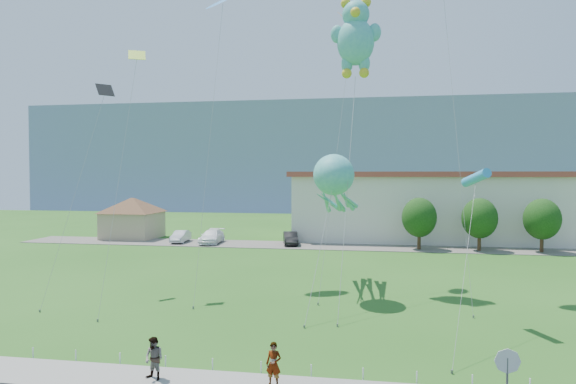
{
  "coord_description": "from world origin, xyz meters",
  "views": [
    {
      "loc": [
        5.39,
        -20.86,
        7.91
      ],
      "look_at": [
        0.51,
        8.0,
        6.89
      ],
      "focal_mm": 32.0,
      "sensor_mm": 36.0,
      "label": 1
    }
  ],
  "objects_px": {
    "parked_car_silver": "(181,236)",
    "teddy_bear_kite": "(356,36)",
    "warehouse": "(551,206)",
    "pavilion": "(133,214)",
    "parked_car_white": "(212,237)",
    "stop_sign": "(507,368)",
    "pedestrian_left": "(274,364)",
    "pedestrian_right": "(154,358)",
    "parked_car_black": "(290,238)",
    "octopus_kite": "(335,186)"
  },
  "relations": [
    {
      "from": "parked_car_silver",
      "to": "teddy_bear_kite",
      "type": "bearing_deg",
      "value": -47.98
    },
    {
      "from": "warehouse",
      "to": "parked_car_silver",
      "type": "relative_size",
      "value": 15.11
    },
    {
      "from": "pavilion",
      "to": "parked_car_white",
      "type": "bearing_deg",
      "value": -15.69
    },
    {
      "from": "stop_sign",
      "to": "pedestrian_left",
      "type": "relative_size",
      "value": 1.56
    },
    {
      "from": "pavilion",
      "to": "pedestrian_right",
      "type": "bearing_deg",
      "value": -62.56
    },
    {
      "from": "pavilion",
      "to": "stop_sign",
      "type": "bearing_deg",
      "value": -51.56
    },
    {
      "from": "teddy_bear_kite",
      "to": "pavilion",
      "type": "bearing_deg",
      "value": 140.7
    },
    {
      "from": "parked_car_black",
      "to": "stop_sign",
      "type": "bearing_deg",
      "value": -84.24
    },
    {
      "from": "stop_sign",
      "to": "parked_car_silver",
      "type": "xyz_separation_m",
      "value": [
        -26.14,
        39.26,
        -1.14
      ]
    },
    {
      "from": "parked_car_black",
      "to": "octopus_kite",
      "type": "xyz_separation_m",
      "value": [
        6.67,
        -22.62,
        6.39
      ]
    },
    {
      "from": "pedestrian_left",
      "to": "parked_car_white",
      "type": "relative_size",
      "value": 0.31
    },
    {
      "from": "stop_sign",
      "to": "pedestrian_right",
      "type": "bearing_deg",
      "value": 173.28
    },
    {
      "from": "pavilion",
      "to": "stop_sign",
      "type": "relative_size",
      "value": 3.68
    },
    {
      "from": "pedestrian_left",
      "to": "parked_car_silver",
      "type": "height_order",
      "value": "pedestrian_left"
    },
    {
      "from": "parked_car_white",
      "to": "pedestrian_left",
      "type": "bearing_deg",
      "value": -71.28
    },
    {
      "from": "parked_car_silver",
      "to": "parked_car_black",
      "type": "height_order",
      "value": "parked_car_black"
    },
    {
      "from": "warehouse",
      "to": "pedestrian_left",
      "type": "xyz_separation_m",
      "value": [
        -24.25,
        -46.53,
        -3.22
      ]
    },
    {
      "from": "pavilion",
      "to": "warehouse",
      "type": "relative_size",
      "value": 0.15
    },
    {
      "from": "parked_car_white",
      "to": "parked_car_black",
      "type": "distance_m",
      "value": 9.02
    },
    {
      "from": "pedestrian_left",
      "to": "octopus_kite",
      "type": "xyz_separation_m",
      "value": [
        1.09,
        15.11,
        6.26
      ]
    },
    {
      "from": "pavilion",
      "to": "warehouse",
      "type": "xyz_separation_m",
      "value": [
        50.0,
        6.0,
        1.1
      ]
    },
    {
      "from": "pedestrian_left",
      "to": "stop_sign",
      "type": "bearing_deg",
      "value": -3.63
    },
    {
      "from": "parked_car_silver",
      "to": "teddy_bear_kite",
      "type": "distance_m",
      "value": 33.27
    },
    {
      "from": "warehouse",
      "to": "teddy_bear_kite",
      "type": "relative_size",
      "value": 3.05
    },
    {
      "from": "parked_car_white",
      "to": "teddy_bear_kite",
      "type": "height_order",
      "value": "teddy_bear_kite"
    },
    {
      "from": "parked_car_white",
      "to": "parked_car_black",
      "type": "xyz_separation_m",
      "value": [
        9.01,
        0.33,
        -0.04
      ]
    },
    {
      "from": "stop_sign",
      "to": "parked_car_silver",
      "type": "bearing_deg",
      "value": 123.66
    },
    {
      "from": "parked_car_white",
      "to": "octopus_kite",
      "type": "height_order",
      "value": "octopus_kite"
    },
    {
      "from": "parked_car_silver",
      "to": "warehouse",
      "type": "bearing_deg",
      "value": 7.91
    },
    {
      "from": "pedestrian_right",
      "to": "teddy_bear_kite",
      "type": "relative_size",
      "value": 0.08
    },
    {
      "from": "parked_car_white",
      "to": "parked_car_silver",
      "type": "bearing_deg",
      "value": 174.58
    },
    {
      "from": "pavilion",
      "to": "pedestrian_right",
      "type": "distance_m",
      "value": 45.97
    },
    {
      "from": "warehouse",
      "to": "parked_car_silver",
      "type": "bearing_deg",
      "value": -168.15
    },
    {
      "from": "teddy_bear_kite",
      "to": "pedestrian_right",
      "type": "bearing_deg",
      "value": -111.13
    },
    {
      "from": "stop_sign",
      "to": "parked_car_black",
      "type": "bearing_deg",
      "value": 108.68
    },
    {
      "from": "parked_car_black",
      "to": "octopus_kite",
      "type": "distance_m",
      "value": 24.44
    },
    {
      "from": "parked_car_black",
      "to": "pedestrian_right",
      "type": "bearing_deg",
      "value": -101.43
    },
    {
      "from": "pavilion",
      "to": "parked_car_black",
      "type": "bearing_deg",
      "value": -7.91
    },
    {
      "from": "stop_sign",
      "to": "octopus_kite",
      "type": "distance_m",
      "value": 18.81
    },
    {
      "from": "teddy_bear_kite",
      "to": "warehouse",
      "type": "bearing_deg",
      "value": 52.82
    },
    {
      "from": "pavilion",
      "to": "warehouse",
      "type": "bearing_deg",
      "value": 6.84
    },
    {
      "from": "stop_sign",
      "to": "parked_car_black",
      "type": "distance_m",
      "value": 41.61
    },
    {
      "from": "parked_car_white",
      "to": "octopus_kite",
      "type": "relative_size",
      "value": 0.41
    },
    {
      "from": "pedestrian_left",
      "to": "teddy_bear_kite",
      "type": "bearing_deg",
      "value": 91.12
    },
    {
      "from": "pavilion",
      "to": "octopus_kite",
      "type": "distance_m",
      "value": 37.21
    },
    {
      "from": "warehouse",
      "to": "pedestrian_right",
      "type": "height_order",
      "value": "warehouse"
    },
    {
      "from": "warehouse",
      "to": "parked_car_white",
      "type": "relative_size",
      "value": 11.74
    },
    {
      "from": "pedestrian_right",
      "to": "pavilion",
      "type": "bearing_deg",
      "value": 134.78
    },
    {
      "from": "pavilion",
      "to": "pedestrian_left",
      "type": "distance_m",
      "value": 48.07
    },
    {
      "from": "stop_sign",
      "to": "parked_car_white",
      "type": "bearing_deg",
      "value": 119.76
    }
  ]
}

